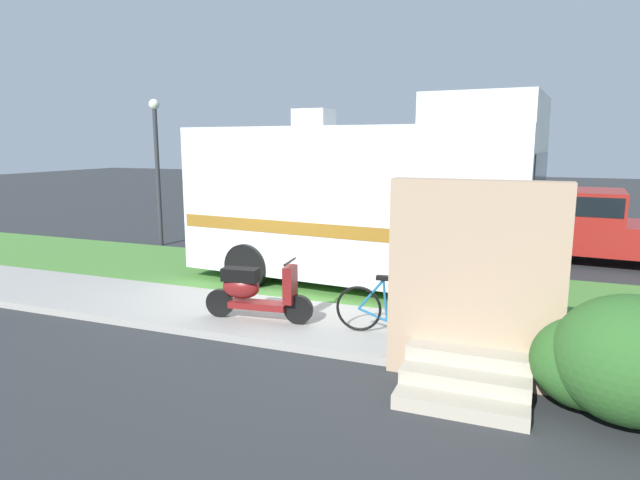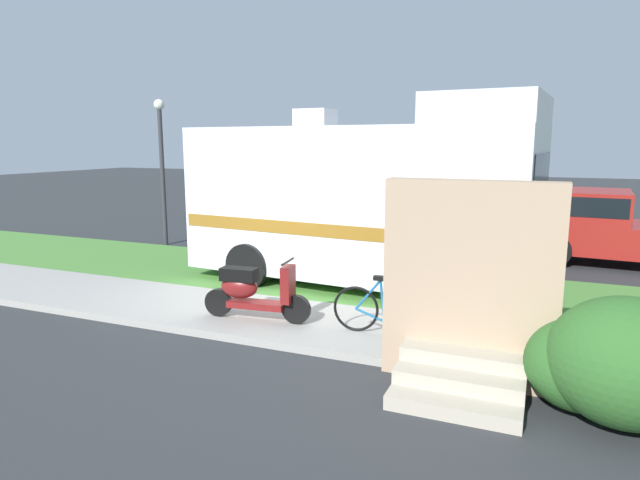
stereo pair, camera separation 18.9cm
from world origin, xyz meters
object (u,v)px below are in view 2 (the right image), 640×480
(street_lamp_post, at_px, (162,157))
(motorhome_rv, at_px, (365,200))
(pickup_truck_near, at_px, (611,225))
(bottle_green, at_px, (447,319))
(pickup_truck_far, at_px, (368,198))
(bicycle, at_px, (394,309))
(scooter, at_px, (252,291))

(street_lamp_post, bearing_deg, motorhome_rv, -17.78)
(pickup_truck_near, xyz_separation_m, street_lamp_post, (-11.15, -2.10, 1.50))
(bottle_green, bearing_deg, pickup_truck_near, 67.08)
(pickup_truck_far, height_order, bottle_green, pickup_truck_far)
(bottle_green, bearing_deg, street_lamp_post, 153.48)
(pickup_truck_far, bearing_deg, pickup_truck_near, -23.88)
(bicycle, relative_size, bottle_green, 7.23)
(motorhome_rv, distance_m, pickup_truck_near, 6.33)
(motorhome_rv, bearing_deg, bottle_green, -47.01)
(bottle_green, xyz_separation_m, street_lamp_post, (-8.47, 4.23, 2.19))
(scooter, distance_m, street_lamp_post, 7.81)
(motorhome_rv, distance_m, street_lamp_post, 6.83)
(pickup_truck_near, xyz_separation_m, bottle_green, (-2.68, -6.33, -0.70))
(scooter, height_order, pickup_truck_near, pickup_truck_near)
(motorhome_rv, relative_size, pickup_truck_far, 1.30)
(bicycle, bearing_deg, scooter, -175.96)
(pickup_truck_near, bearing_deg, bicycle, -115.28)
(street_lamp_post, bearing_deg, pickup_truck_near, 10.68)
(motorhome_rv, height_order, pickup_truck_near, motorhome_rv)
(bicycle, distance_m, pickup_truck_far, 10.72)
(bicycle, bearing_deg, motorhome_rv, 115.85)
(bottle_green, bearing_deg, bicycle, -132.94)
(pickup_truck_far, xyz_separation_m, street_lamp_post, (-4.23, -5.17, 1.42))
(motorhome_rv, bearing_deg, pickup_truck_far, 107.16)
(bicycle, height_order, pickup_truck_near, pickup_truck_near)
(motorhome_rv, distance_m, scooter, 3.31)
(bottle_green, relative_size, street_lamp_post, 0.06)
(motorhome_rv, xyz_separation_m, scooter, (-0.82, -2.99, -1.15))
(pickup_truck_far, height_order, street_lamp_post, street_lamp_post)
(bicycle, bearing_deg, pickup_truck_near, 64.72)
(pickup_truck_near, bearing_deg, pickup_truck_far, 156.12)
(motorhome_rv, height_order, bottle_green, motorhome_rv)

